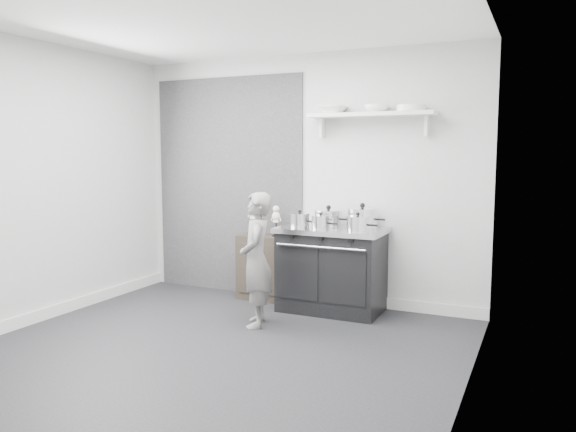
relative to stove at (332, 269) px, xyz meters
The scene contains 16 objects.
ground 1.61m from the stove, 107.55° to the right, with size 4.00×4.00×0.00m, color black.
room_shell 1.87m from the stove, 112.72° to the right, with size 4.02×3.62×2.71m.
wall_shelf 1.62m from the stove, 31.08° to the left, with size 1.30×0.26×0.24m.
stove is the anchor object (origin of this frame).
side_cabinet 0.87m from the stove, behind, with size 0.55×0.32×0.72m, color black.
child 0.93m from the stove, 121.16° to the right, with size 0.46×0.30×1.27m, color slate.
pot_front_left 0.60m from the stove, 159.47° to the right, with size 0.30×0.21×0.18m.
pot_back_left 0.54m from the stove, 126.13° to the left, with size 0.38×0.29×0.22m.
pot_back_right 0.62m from the stove, 20.86° to the left, with size 0.39×0.31×0.26m.
pot_front_right 0.63m from the stove, 26.94° to the right, with size 0.31×0.22×0.19m.
pot_front_center 0.53m from the stove, 112.03° to the right, with size 0.27×0.18×0.17m.
skeleton_full 1.12m from the stove, behind, with size 0.13×0.08×0.46m, color beige, non-canonical shape.
skeleton_torso 0.86m from the stove, 169.19° to the left, with size 0.11×0.07×0.39m, color beige, non-canonical shape.
bowl_large 1.65m from the stove, 113.28° to the left, with size 0.31×0.31×0.08m, color white.
bowl_small 1.70m from the stove, 26.32° to the left, with size 0.24×0.24×0.08m, color white.
plate_stack 1.80m from the stove, 14.69° to the left, with size 0.28×0.28×0.06m, color white.
Camera 1 is at (2.44, -3.89, 1.63)m, focal length 35.00 mm.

